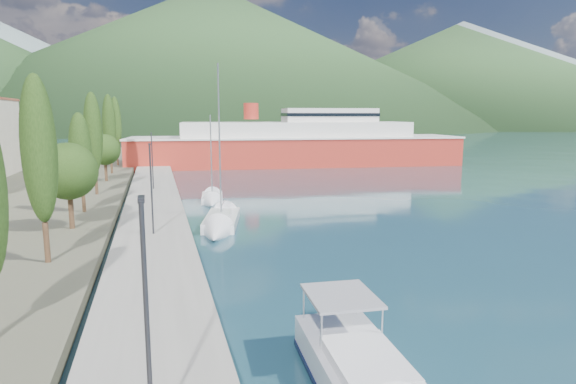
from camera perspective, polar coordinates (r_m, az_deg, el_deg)
name	(u,v)px	position (r m, az deg, el deg)	size (l,w,h in m)	color
ground	(187,147)	(137.85, -11.86, 5.29)	(1400.00, 1400.00, 0.00)	#1C4150
quay	(154,210)	(44.09, -15.62, -2.09)	(5.00, 88.00, 0.80)	gray
hills_far	(267,62)	(656.46, -2.47, 15.10)	(1480.00, 900.00, 180.00)	slate
hills_near	(287,65)	(406.16, -0.13, 14.82)	(1010.00, 520.00, 115.00)	#2A4B26
tree_row	(91,145)	(49.84, -22.35, 5.15)	(4.02, 65.29, 10.93)	#47301E
lamp_posts	(151,186)	(32.85, -15.90, 0.67)	(0.15, 43.03, 6.06)	#2D2D33
sailboat_near	(219,227)	(36.77, -8.19, -4.16)	(4.56, 9.73, 13.55)	silver
sailboat_mid	(212,201)	(48.39, -8.98, -1.04)	(2.86, 6.71, 9.56)	silver
ferry	(298,146)	(84.48, 1.14, 5.53)	(57.92, 18.06, 11.31)	#B72E22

